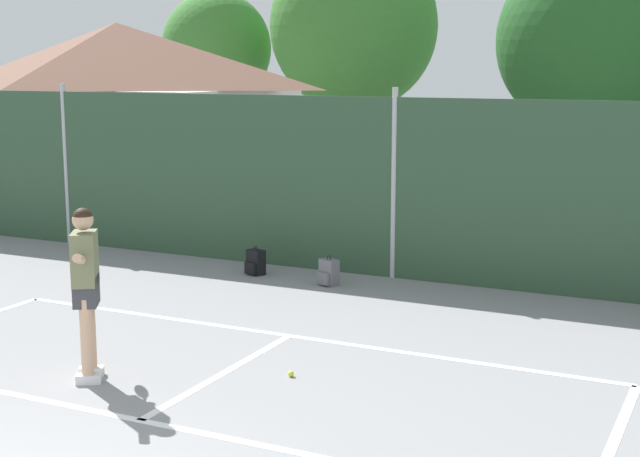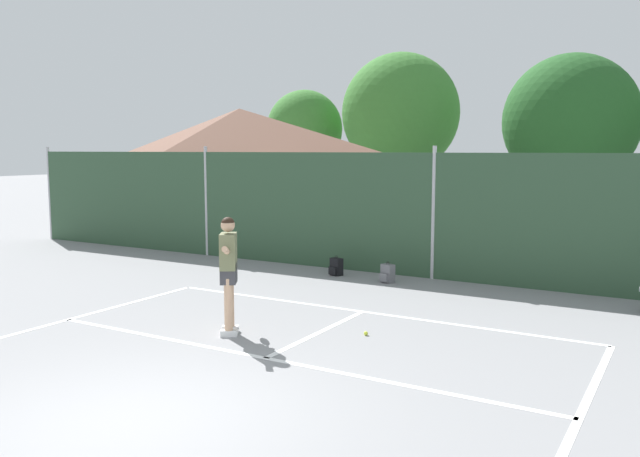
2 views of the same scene
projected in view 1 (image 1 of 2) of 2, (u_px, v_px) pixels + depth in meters
chainlink_fence at (394, 189)px, 14.14m from camera, size 26.09×0.09×2.97m
clubhouse_building at (119, 114)px, 20.94m from camera, size 7.48×5.21×4.23m
treeline_backdrop at (626, 37)px, 23.24m from camera, size 26.64×4.62×6.85m
tennis_player at (85, 278)px, 9.55m from camera, size 0.90×1.19×1.85m
tennis_ball at (291, 374)px, 9.82m from camera, size 0.07×0.07×0.07m
backpack_black at (255, 263)px, 14.55m from camera, size 0.32×0.31×0.46m
backpack_grey at (328, 273)px, 13.85m from camera, size 0.33×0.31×0.46m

